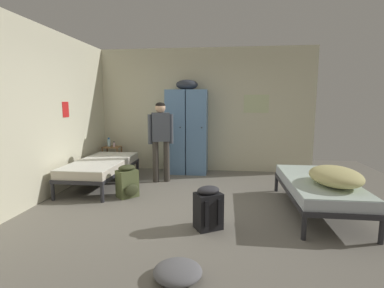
# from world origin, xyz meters

# --- Properties ---
(ground_plane) EXTENTS (8.09, 8.09, 0.00)m
(ground_plane) POSITION_xyz_m (0.00, 0.00, 0.00)
(ground_plane) COLOR slate
(room_backdrop) EXTENTS (4.91, 5.12, 2.79)m
(room_backdrop) POSITION_xyz_m (-1.23, 1.26, 1.40)
(room_backdrop) COLOR beige
(room_backdrop) RESTS_ON ground_plane
(locker_bank) EXTENTS (0.90, 0.55, 2.07)m
(locker_bank) POSITION_xyz_m (-0.35, 2.25, 0.97)
(locker_bank) COLOR #5B84B2
(locker_bank) RESTS_ON ground_plane
(shelf_unit) EXTENTS (0.38, 0.30, 0.57)m
(shelf_unit) POSITION_xyz_m (-2.10, 2.21, 0.35)
(shelf_unit) COLOR brown
(shelf_unit) RESTS_ON ground_plane
(bed_right) EXTENTS (0.90, 1.90, 0.49)m
(bed_right) POSITION_xyz_m (1.85, 0.14, 0.38)
(bed_right) COLOR #28282D
(bed_right) RESTS_ON ground_plane
(bed_left_rear) EXTENTS (0.90, 1.90, 0.49)m
(bed_left_rear) POSITION_xyz_m (-1.85, 1.06, 0.38)
(bed_left_rear) COLOR #28282D
(bed_left_rear) RESTS_ON ground_plane
(bedding_heap) EXTENTS (0.64, 0.87, 0.24)m
(bedding_heap) POSITION_xyz_m (1.97, -0.15, 0.61)
(bedding_heap) COLOR #D1C67F
(bedding_heap) RESTS_ON bed_right
(person_traveler) EXTENTS (0.48, 0.30, 1.58)m
(person_traveler) POSITION_xyz_m (-0.76, 1.45, 0.95)
(person_traveler) COLOR #3D3833
(person_traveler) RESTS_ON ground_plane
(water_bottle) EXTENTS (0.07, 0.07, 0.20)m
(water_bottle) POSITION_xyz_m (-2.18, 2.23, 0.66)
(water_bottle) COLOR #B2DBEA
(water_bottle) RESTS_ON shelf_unit
(lotion_bottle) EXTENTS (0.05, 0.05, 0.13)m
(lotion_bottle) POSITION_xyz_m (-2.03, 2.17, 0.63)
(lotion_bottle) COLOR beige
(lotion_bottle) RESTS_ON shelf_unit
(backpack_black) EXTENTS (0.40, 0.41, 0.55)m
(backpack_black) POSITION_xyz_m (0.30, -0.60, 0.26)
(backpack_black) COLOR black
(backpack_black) RESTS_ON ground_plane
(backpack_olive) EXTENTS (0.42, 0.42, 0.55)m
(backpack_olive) POSITION_xyz_m (-1.11, 0.45, 0.26)
(backpack_olive) COLOR #566038
(backpack_olive) RESTS_ON ground_plane
(clothes_pile_grey) EXTENTS (0.45, 0.43, 0.14)m
(clothes_pile_grey) POSITION_xyz_m (0.10, -1.68, 0.07)
(clothes_pile_grey) COLOR slate
(clothes_pile_grey) RESTS_ON ground_plane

